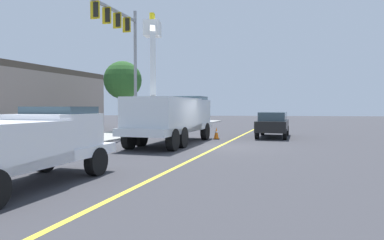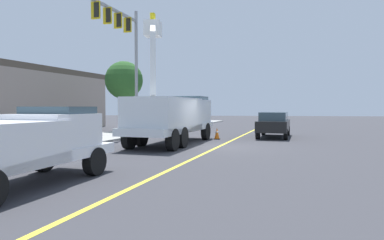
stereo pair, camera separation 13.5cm
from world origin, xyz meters
The scene contains 9 objects.
ground centered at (0.00, 0.00, 0.00)m, with size 120.00×120.00×0.00m, color #38383D.
sidewalk_far_side centered at (1.40, 8.27, 0.06)m, with size 60.00×3.60×0.12m, color #9E9E99.
lane_centre_stripe centered at (0.00, 0.00, 0.00)m, with size 50.00×0.16×0.01m, color yellow.
utility_bucket_truck centered at (1.11, 2.64, 1.63)m, with size 8.50×3.83×7.51m.
service_pickup_truck centered at (-9.56, 4.40, 1.12)m, with size 5.87×3.00×2.06m.
passing_minivan centered at (6.06, -3.29, 0.97)m, with size 5.05×2.67×1.69m.
traffic_cone_mid_front centered at (4.04, 0.39, 0.37)m, with size 0.40×0.40×0.75m.
traffic_signal_mast centered at (4.66, 6.68, 6.41)m, with size 5.71×1.23×8.89m.
street_tree_right centered at (9.57, 8.44, 4.20)m, with size 3.09×3.09×5.77m.
Camera 1 is at (-17.56, -1.09, 2.06)m, focal length 32.16 mm.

